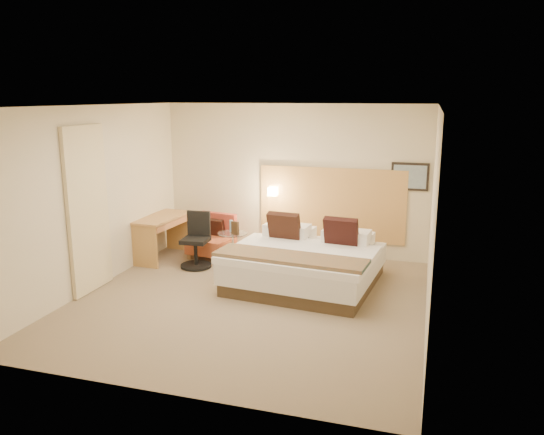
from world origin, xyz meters
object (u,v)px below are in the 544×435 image
(bed, at_px, (306,263))
(desk, at_px, (163,225))
(lounge_chair, at_px, (213,240))
(desk_chair, at_px, (196,245))
(side_table, at_px, (233,247))

(bed, relative_size, desk, 1.84)
(lounge_chair, height_order, desk, same)
(lounge_chair, distance_m, desk_chair, 0.63)
(bed, distance_m, lounge_chair, 2.14)
(desk, bearing_deg, lounge_chair, 23.95)
(lounge_chair, xyz_separation_m, side_table, (0.52, -0.38, 0.01))
(lounge_chair, relative_size, desk, 0.65)
(side_table, height_order, desk, desk)
(lounge_chair, distance_m, side_table, 0.64)
(lounge_chair, bearing_deg, bed, -25.72)
(side_table, bearing_deg, desk, 179.04)
(desk, xyz_separation_m, desk_chair, (0.76, -0.27, -0.22))
(lounge_chair, height_order, side_table, lounge_chair)
(bed, xyz_separation_m, desk_chair, (-1.96, 0.30, 0.04))
(side_table, xyz_separation_m, desk_chair, (-0.56, -0.25, 0.07))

